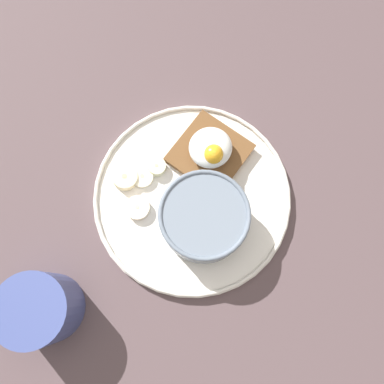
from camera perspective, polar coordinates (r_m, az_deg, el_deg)
The scene contains 10 objects.
ground_plane at distance 55.13cm, azimuth 0.00°, elevation -1.08°, with size 120.00×120.00×2.00cm, color #524144.
plate at distance 53.38cm, azimuth 0.00°, elevation -0.61°, with size 28.15×28.15×1.60cm.
oatmeal_bowl at distance 49.58cm, azimuth 1.83°, elevation -3.99°, with size 11.79×11.79×5.78cm.
toast_slice at distance 54.35cm, azimuth 2.72°, elevation 5.90°, with size 11.87×11.87×1.42cm.
poached_egg at distance 52.07cm, azimuth 2.90°, elevation 6.63°, with size 6.10×5.99×3.93cm.
banana_slice_front at distance 53.85cm, azimuth -7.56°, elevation 2.31°, with size 3.81×3.87×1.27cm.
banana_slice_left at distance 52.72cm, azimuth -8.27°, elevation -2.40°, with size 4.19×4.17×1.23cm.
banana_slice_back at distance 53.90cm, azimuth -5.38°, elevation 3.82°, with size 3.58×3.55×1.51cm.
banana_slice_right at distance 53.99cm, azimuth -10.17°, elevation 2.20°, with size 4.91×4.85×1.70cm.
coffee_mug at distance 52.06cm, azimuth -22.09°, elevation -16.18°, with size 8.99×8.99×7.80cm.
Camera 1 is at (-8.06, -10.54, 54.51)cm, focal length 35.00 mm.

